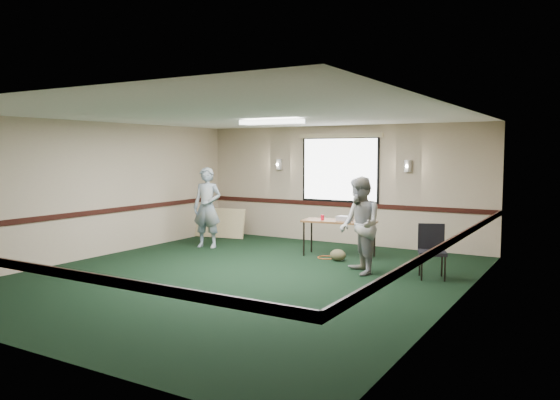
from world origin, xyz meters
The scene contains 13 objects.
ground centered at (0.00, 0.00, 0.00)m, with size 8.00×8.00×0.00m, color black.
room_shell centered at (0.00, 2.12, 1.58)m, with size 8.00×8.02×8.00m.
folding_table centered at (0.67, 2.49, 0.68)m, with size 1.52×0.78×0.73m.
projector centered at (0.79, 2.50, 0.78)m, with size 0.28×0.23×0.09m, color #97979F.
game_console centered at (1.21, 2.72, 0.75)m, with size 0.20×0.16×0.05m, color white.
red_cup centered at (0.36, 2.37, 0.78)m, with size 0.07×0.07×0.11m, color red.
water_bottle centered at (1.33, 2.49, 0.84)m, with size 0.07×0.07×0.22m, color #81ADD4.
duffel_bag centered at (0.85, 2.05, 0.11)m, with size 0.32×0.24×0.23m, color brown.
cable_coil centered at (0.53, 2.21, 0.01)m, with size 0.35×0.35×0.02m, color #BA4817.
folded_table centered at (-2.92, 3.23, 0.36)m, with size 1.41×0.06×0.72m, color tan.
conference_chair centered at (2.78, 1.59, 0.52)m, with size 0.57×0.58×0.89m.
person_left centered at (-2.27, 1.98, 0.88)m, with size 0.64×0.42×1.76m, color #3F608B.
person_right centered at (1.64, 1.22, 0.84)m, with size 0.82×0.64×1.68m, color #697AA3.
Camera 1 is at (5.20, -7.45, 2.09)m, focal length 35.00 mm.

